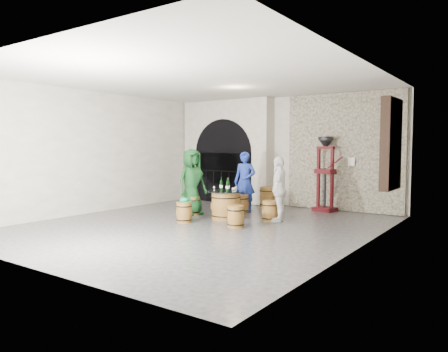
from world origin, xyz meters
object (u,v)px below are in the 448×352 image
Objects in this scene: barrel_table at (226,205)px; wine_bottle_right at (228,185)px; wine_bottle_center at (227,186)px; side_barrel at (267,197)px; barrel_stool_right at (270,211)px; barrel_stool_near_left at (184,212)px; corking_press at (325,168)px; barrel_stool_far at (242,204)px; person_green at (192,182)px; barrel_stool_near_right at (236,217)px; barrel_stool_left at (193,206)px; wine_bottle_left at (221,185)px; person_white at (279,189)px; person_blue at (245,182)px.

barrel_table is 2.71× the size of wine_bottle_right.
wine_bottle_center is 2.47m from side_barrel.
side_barrel reaches higher than barrel_stool_right.
barrel_stool_near_left is 0.24× the size of corking_press.
barrel_stool_far is 0.28× the size of person_green.
barrel_stool_near_left is 1.47× the size of wine_bottle_right.
person_green reaches higher than barrel_stool_near_right.
wine_bottle_left reaches higher than barrel_stool_left.
barrel_stool_near_left is at bearing -96.76° from side_barrel.
barrel_stool_near_right is 1.47× the size of wine_bottle_center.
wine_bottle_left is 1.00× the size of wine_bottle_right.
barrel_stool_far is 2.00m from barrel_stool_near_left.
barrel_stool_near_right is 1.07m from wine_bottle_center.
side_barrel is at bearing 96.32° from wine_bottle_center.
person_white is 1.21m from wine_bottle_center.
barrel_table is 3.09m from corking_press.
barrel_stool_far is 1.20m from wine_bottle_left.
barrel_stool_left is 1.00× the size of barrel_stool_far.
side_barrel is (-0.14, 2.30, -0.04)m from barrel_table.
barrel_stool_right is at bearing 9.39° from barrel_stool_left.
barrel_stool_right is 1.17m from wine_bottle_right.
barrel_stool_near_left is (0.54, -0.98, 0.00)m from barrel_stool_left.
barrel_stool_left is 1.12m from barrel_stool_near_left.
corking_press is at bearing 155.37° from person_white.
wine_bottle_left is 0.28m from wine_bottle_center.
barrel_stool_far is 1.33m from wine_bottle_center.
wine_bottle_right is at bearing 63.37° from barrel_table.
wine_bottle_left is at bearing 67.24° from barrel_stool_near_left.
person_blue reaches higher than barrel_stool_near_left.
person_green reaches higher than barrel_stool_near_left.
barrel_stool_near_right is 3.17m from side_barrel.
barrel_stool_left is 1.33m from wine_bottle_center.
person_green reaches higher than wine_bottle_right.
wine_bottle_right reaches higher than barrel_stool_far.
person_blue is 0.80× the size of corking_press.
person_green is at bearing 177.45° from barrel_table.
barrel_stool_left and barrel_stool_near_right have the same top height.
barrel_stool_left is 1.00× the size of barrel_stool_near_right.
barrel_stool_near_left is at bearing -112.76° from wine_bottle_left.
barrel_table reaches higher than barrel_stool_far.
wine_bottle_center reaches higher than barrel_stool_near_left.
wine_bottle_right is at bearing -76.43° from barrel_stool_far.
wine_bottle_left reaches higher than barrel_stool_near_right.
corking_press is at bearing 44.88° from barrel_stool_left.
wine_bottle_center is 3.03m from corking_press.
person_white is at bearing 21.33° from barrel_stool_right.
wine_bottle_center is (-1.07, -0.57, 0.05)m from person_white.
barrel_stool_far is 0.61m from person_blue.
barrel_stool_near_right is (-0.22, -1.12, 0.00)m from barrel_stool_right.
person_white reaches higher than wine_bottle_right.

